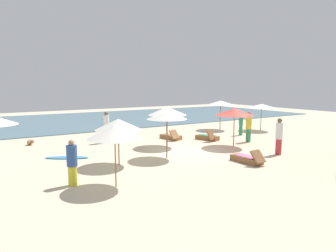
# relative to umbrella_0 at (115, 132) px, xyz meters

# --- Properties ---
(ground_plane) EXTENTS (60.00, 60.00, 0.00)m
(ground_plane) POSITION_rel_umbrella_0_xyz_m (5.77, 3.37, -1.97)
(ground_plane) COLOR beige
(ocean_water) EXTENTS (48.00, 16.00, 0.06)m
(ocean_water) POSITION_rel_umbrella_0_xyz_m (5.77, 20.37, -1.94)
(ocean_water) COLOR slate
(ocean_water) RESTS_ON ground_plane
(umbrella_0) EXTENTS (1.90, 1.90, 2.21)m
(umbrella_0) POSITION_rel_umbrella_0_xyz_m (0.00, 0.00, 0.00)
(umbrella_0) COLOR olive
(umbrella_0) RESTS_ON ground_plane
(umbrella_1) EXTENTS (1.97, 1.97, 2.24)m
(umbrella_1) POSITION_rel_umbrella_0_xyz_m (3.75, 2.64, 0.11)
(umbrella_1) COLOR brown
(umbrella_1) RESTS_ON ground_plane
(umbrella_2) EXTENTS (2.26, 2.26, 2.08)m
(umbrella_2) POSITION_rel_umbrella_0_xyz_m (14.76, 6.39, -0.04)
(umbrella_2) COLOR brown
(umbrella_2) RESTS_ON ground_plane
(umbrella_4) EXTENTS (2.05, 2.05, 2.08)m
(umbrella_4) POSITION_rel_umbrella_0_xyz_m (1.24, 2.64, -0.13)
(umbrella_4) COLOR olive
(umbrella_4) RESTS_ON ground_plane
(umbrella_5) EXTENTS (2.27, 2.27, 2.32)m
(umbrella_5) POSITION_rel_umbrella_0_xyz_m (12.33, 8.39, 0.17)
(umbrella_5) COLOR olive
(umbrella_5) RESTS_ON ground_plane
(umbrella_6) EXTENTS (2.27, 2.27, 2.24)m
(umbrella_6) POSITION_rel_umbrella_0_xyz_m (8.49, 2.92, 0.06)
(umbrella_6) COLOR olive
(umbrella_6) RESTS_ON ground_plane
(umbrella_7) EXTENTS (2.21, 2.21, 2.31)m
(umbrella_7) POSITION_rel_umbrella_0_xyz_m (5.22, 4.98, 0.10)
(umbrella_7) COLOR brown
(umbrella_7) RESTS_ON ground_plane
(lounger_0) EXTENTS (0.97, 1.77, 0.70)m
(lounger_0) POSITION_rel_umbrella_0_xyz_m (6.68, 6.82, -1.80)
(lounger_0) COLOR olive
(lounger_0) RESTS_ON ground_plane
(lounger_1) EXTENTS (0.66, 1.71, 0.69)m
(lounger_1) POSITION_rel_umbrella_0_xyz_m (6.40, -0.12, -1.79)
(lounger_1) COLOR brown
(lounger_1) RESTS_ON ground_plane
(lounger_3) EXTENTS (1.13, 1.73, 0.75)m
(lounger_3) POSITION_rel_umbrella_0_xyz_m (8.53, 5.33, -1.79)
(lounger_3) COLOR brown
(lounger_3) RESTS_ON ground_plane
(person_0) EXTENTS (0.48, 0.48, 1.92)m
(person_0) POSITION_rel_umbrella_0_xyz_m (10.26, 3.46, -0.99)
(person_0) COLOR #338C59
(person_0) RESTS_ON ground_plane
(person_1) EXTENTS (0.50, 0.50, 1.88)m
(person_1) POSITION_rel_umbrella_0_xyz_m (8.98, 0.20, -1.01)
(person_1) COLOR #BF3338
(person_1) RESTS_ON ground_plane
(person_2) EXTENTS (0.42, 0.42, 1.93)m
(person_2) POSITION_rel_umbrella_0_xyz_m (2.67, 7.92, -0.98)
(person_2) COLOR #2D4C8C
(person_2) RESTS_ON ground_plane
(person_3) EXTENTS (0.47, 0.47, 1.65)m
(person_3) POSITION_rel_umbrella_0_xyz_m (-1.25, 0.93, -1.14)
(person_3) COLOR yellow
(person_3) RESTS_ON ground_plane
(person_4) EXTENTS (0.32, 0.32, 1.69)m
(person_4) POSITION_rel_umbrella_0_xyz_m (11.75, 5.57, -1.10)
(person_4) COLOR #338C59
(person_4) RESTS_ON ground_plane
(dog) EXTENTS (0.51, 0.70, 0.33)m
(dog) POSITION_rel_umbrella_0_xyz_m (-1.45, 9.70, -1.79)
(dog) COLOR olive
(dog) RESTS_ON ground_plane
(surfboard) EXTENTS (2.09, 1.55, 0.07)m
(surfboard) POSITION_rel_umbrella_0_xyz_m (-0.42, 5.17, -1.93)
(surfboard) COLOR #338CCC
(surfboard) RESTS_ON ground_plane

